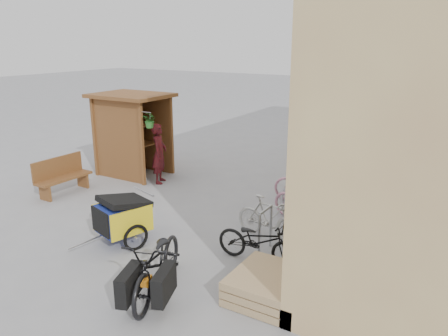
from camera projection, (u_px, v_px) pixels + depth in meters
The scene contains 17 objects.
ground at pixel (169, 226), 9.47m from camera, with size 80.00×80.00×0.00m, color #969699.
kiosk at pixel (130, 123), 12.68m from camera, with size 2.49×1.65×2.40m.
bike_rack at pixel (310, 190), 10.17m from camera, with size 0.05×5.35×0.86m.
pallet_stack at pixel (266, 285), 6.79m from camera, with size 1.00×1.20×0.40m.
bench at pixel (62, 175), 11.35m from camera, with size 0.49×1.52×0.96m.
shopping_carts at pixel (381, 151), 13.39m from camera, with size 0.56×1.89×1.01m.
child_trailer at pixel (123, 216), 8.58m from camera, with size 1.11×1.72×0.99m.
cargo_bike at pixel (157, 265), 6.79m from camera, with size 1.30×2.09×1.04m.
person_kiosk at pixel (159, 153), 12.11m from camera, with size 0.61×0.40×1.68m, color maroon.
bike_0 at pixel (259, 241), 7.80m from camera, with size 0.56×1.61×0.84m, color black.
bike_1 at pixel (269, 218), 8.76m from camera, with size 0.42×1.47×0.88m, color #B4B3AF.
bike_2 at pixel (307, 203), 9.54m from camera, with size 0.59×1.69×0.89m, color #BD7A91.
bike_3 at pixel (311, 198), 9.73m from camera, with size 0.47×1.65×0.99m, color #B1B1B6.
bike_4 at pixel (310, 185), 10.69m from camera, with size 0.61×1.76×0.92m, color #BD7A91.
bike_5 at pixel (330, 182), 10.82m from camera, with size 0.46×1.62×0.97m, color maroon.
bike_6 at pixel (330, 174), 11.70m from camera, with size 0.54×1.56×0.82m, color #B4B3AF.
bike_7 at pixel (336, 169), 12.02m from camera, with size 0.42×1.50×0.90m, color maroon.
Camera 1 is at (5.51, -6.88, 3.88)m, focal length 35.00 mm.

